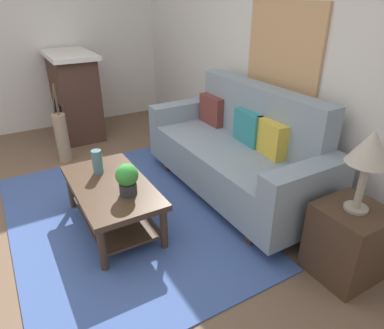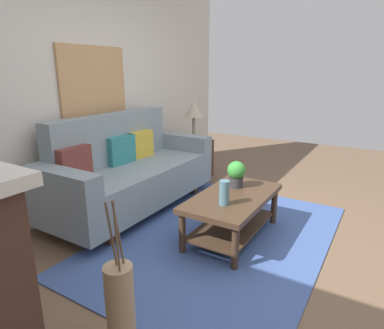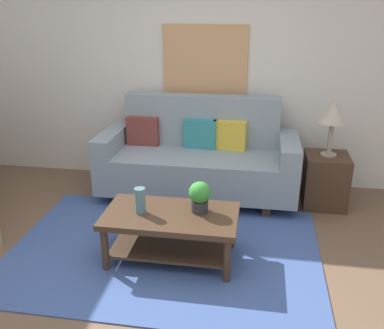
{
  "view_description": "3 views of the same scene",
  "coord_description": "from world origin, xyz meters",
  "px_view_note": "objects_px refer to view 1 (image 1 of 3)",
  "views": [
    {
      "loc": [
        2.61,
        -0.27,
        1.88
      ],
      "look_at": [
        0.28,
        1.09,
        0.53
      ],
      "focal_mm": 32.36,
      "sensor_mm": 36.0,
      "label": 1
    },
    {
      "loc": [
        -2.57,
        -0.76,
        1.55
      ],
      "look_at": [
        0.33,
        1.01,
        0.58
      ],
      "focal_mm": 30.89,
      "sensor_mm": 36.0,
      "label": 2
    },
    {
      "loc": [
        0.75,
        -2.62,
        2.07
      ],
      "look_at": [
        0.15,
        1.1,
        0.6
      ],
      "focal_mm": 39.82,
      "sensor_mm": 36.0,
      "label": 3
    }
  ],
  "objects_px": {
    "framed_painting": "(283,47)",
    "side_table": "(347,242)",
    "throw_pillow_mustard": "(271,138)",
    "coffee_table": "(112,196)",
    "throw_pillow_maroon": "(212,110)",
    "table_lamp": "(370,151)",
    "tabletop_vase": "(97,162)",
    "couch": "(237,153)",
    "potted_plant_tabletop": "(127,178)",
    "throw_pillow_teal": "(249,127)",
    "floor_vase": "(62,138)",
    "fireplace": "(75,95)"
  },
  "relations": [
    {
      "from": "tabletop_vase",
      "to": "coffee_table",
      "type": "bearing_deg",
      "value": 6.06
    },
    {
      "from": "throw_pillow_maroon",
      "to": "floor_vase",
      "type": "distance_m",
      "value": 1.84
    },
    {
      "from": "throw_pillow_teal",
      "to": "floor_vase",
      "type": "bearing_deg",
      "value": -137.53
    },
    {
      "from": "couch",
      "to": "fireplace",
      "type": "height_order",
      "value": "fireplace"
    },
    {
      "from": "throw_pillow_teal",
      "to": "coffee_table",
      "type": "distance_m",
      "value": 1.47
    },
    {
      "from": "throw_pillow_maroon",
      "to": "tabletop_vase",
      "type": "height_order",
      "value": "throw_pillow_maroon"
    },
    {
      "from": "throw_pillow_maroon",
      "to": "table_lamp",
      "type": "xyz_separation_m",
      "value": [
        2.01,
        -0.15,
        0.31
      ]
    },
    {
      "from": "tabletop_vase",
      "to": "floor_vase",
      "type": "relative_size",
      "value": 0.37
    },
    {
      "from": "throw_pillow_teal",
      "to": "side_table",
      "type": "height_order",
      "value": "throw_pillow_teal"
    },
    {
      "from": "table_lamp",
      "to": "couch",
      "type": "bearing_deg",
      "value": 178.83
    },
    {
      "from": "coffee_table",
      "to": "tabletop_vase",
      "type": "distance_m",
      "value": 0.33
    },
    {
      "from": "side_table",
      "to": "potted_plant_tabletop",
      "type": "bearing_deg",
      "value": -134.42
    },
    {
      "from": "couch",
      "to": "potted_plant_tabletop",
      "type": "distance_m",
      "value": 1.24
    },
    {
      "from": "coffee_table",
      "to": "couch",
      "type": "bearing_deg",
      "value": 88.28
    },
    {
      "from": "potted_plant_tabletop",
      "to": "floor_vase",
      "type": "xyz_separation_m",
      "value": [
        -1.83,
        -0.16,
        -0.27
      ]
    },
    {
      "from": "throw_pillow_maroon",
      "to": "side_table",
      "type": "xyz_separation_m",
      "value": [
        2.01,
        -0.15,
        -0.4
      ]
    },
    {
      "from": "fireplace",
      "to": "floor_vase",
      "type": "bearing_deg",
      "value": -25.67
    },
    {
      "from": "coffee_table",
      "to": "table_lamp",
      "type": "relative_size",
      "value": 1.93
    },
    {
      "from": "throw_pillow_maroon",
      "to": "floor_vase",
      "type": "xyz_separation_m",
      "value": [
        -0.99,
        -1.5,
        -0.38
      ]
    },
    {
      "from": "throw_pillow_teal",
      "to": "throw_pillow_mustard",
      "type": "height_order",
      "value": "same"
    },
    {
      "from": "coffee_table",
      "to": "fireplace",
      "type": "height_order",
      "value": "fireplace"
    },
    {
      "from": "fireplace",
      "to": "side_table",
      "type": "bearing_deg",
      "value": 14.31
    },
    {
      "from": "couch",
      "to": "potted_plant_tabletop",
      "type": "relative_size",
      "value": 8.07
    },
    {
      "from": "coffee_table",
      "to": "tabletop_vase",
      "type": "xyz_separation_m",
      "value": [
        -0.25,
        -0.03,
        0.22
      ]
    },
    {
      "from": "throw_pillow_maroon",
      "to": "table_lamp",
      "type": "height_order",
      "value": "table_lamp"
    },
    {
      "from": "coffee_table",
      "to": "floor_vase",
      "type": "height_order",
      "value": "floor_vase"
    },
    {
      "from": "couch",
      "to": "throw_pillow_teal",
      "type": "height_order",
      "value": "couch"
    },
    {
      "from": "framed_painting",
      "to": "coffee_table",
      "type": "bearing_deg",
      "value": -91.27
    },
    {
      "from": "coffee_table",
      "to": "floor_vase",
      "type": "distance_m",
      "value": 1.61
    },
    {
      "from": "coffee_table",
      "to": "tabletop_vase",
      "type": "height_order",
      "value": "tabletop_vase"
    },
    {
      "from": "throw_pillow_maroon",
      "to": "couch",
      "type": "bearing_deg",
      "value": -10.99
    },
    {
      "from": "table_lamp",
      "to": "fireplace",
      "type": "relative_size",
      "value": 0.49
    },
    {
      "from": "couch",
      "to": "framed_painting",
      "type": "xyz_separation_m",
      "value": [
        -0.0,
        0.47,
        0.99
      ]
    },
    {
      "from": "tabletop_vase",
      "to": "potted_plant_tabletop",
      "type": "height_order",
      "value": "potted_plant_tabletop"
    },
    {
      "from": "tabletop_vase",
      "to": "couch",
      "type": "bearing_deg",
      "value": 77.79
    },
    {
      "from": "throw_pillow_mustard",
      "to": "framed_painting",
      "type": "relative_size",
      "value": 0.38
    },
    {
      "from": "couch",
      "to": "coffee_table",
      "type": "xyz_separation_m",
      "value": [
        -0.04,
        -1.29,
        -0.12
      ]
    },
    {
      "from": "side_table",
      "to": "framed_painting",
      "type": "height_order",
      "value": "framed_painting"
    },
    {
      "from": "framed_painting",
      "to": "side_table",
      "type": "bearing_deg",
      "value": -20.04
    },
    {
      "from": "side_table",
      "to": "floor_vase",
      "type": "distance_m",
      "value": 3.29
    },
    {
      "from": "throw_pillow_mustard",
      "to": "coffee_table",
      "type": "bearing_deg",
      "value": -104.41
    },
    {
      "from": "throw_pillow_maroon",
      "to": "throw_pillow_mustard",
      "type": "relative_size",
      "value": 1.0
    },
    {
      "from": "coffee_table",
      "to": "fireplace",
      "type": "distance_m",
      "value": 2.43
    },
    {
      "from": "tabletop_vase",
      "to": "side_table",
      "type": "relative_size",
      "value": 0.39
    },
    {
      "from": "side_table",
      "to": "table_lamp",
      "type": "height_order",
      "value": "table_lamp"
    },
    {
      "from": "floor_vase",
      "to": "potted_plant_tabletop",
      "type": "bearing_deg",
      "value": 4.93
    },
    {
      "from": "tabletop_vase",
      "to": "floor_vase",
      "type": "bearing_deg",
      "value": -177.55
    },
    {
      "from": "throw_pillow_mustard",
      "to": "throw_pillow_maroon",
      "type": "bearing_deg",
      "value": 180.0
    },
    {
      "from": "throw_pillow_teal",
      "to": "coffee_table",
      "type": "relative_size",
      "value": 0.33
    },
    {
      "from": "floor_vase",
      "to": "fireplace",
      "type": "bearing_deg",
      "value": 154.33
    }
  ]
}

